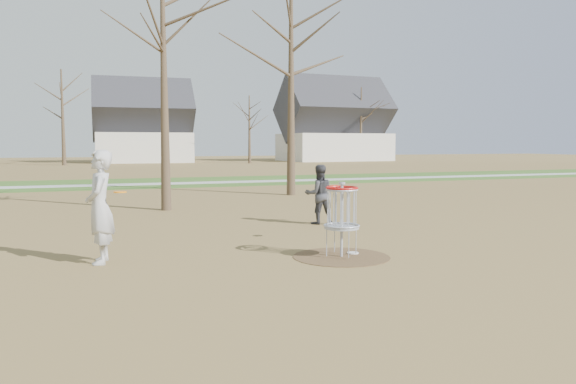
{
  "coord_description": "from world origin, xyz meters",
  "views": [
    {
      "loc": [
        -4.46,
        -9.26,
        2.1
      ],
      "look_at": [
        -0.5,
        1.5,
        1.1
      ],
      "focal_mm": 35.0,
      "sensor_mm": 36.0,
      "label": 1
    }
  ],
  "objects_px": {
    "player_throwing": "(319,194)",
    "disc_golf_basket": "(342,208)",
    "disc_grounded": "(353,253)",
    "player_standing": "(100,207)"
  },
  "relations": [
    {
      "from": "player_throwing",
      "to": "disc_golf_basket",
      "type": "relative_size",
      "value": 1.15
    },
    {
      "from": "player_throwing",
      "to": "disc_grounded",
      "type": "bearing_deg",
      "value": 82.61
    },
    {
      "from": "player_throwing",
      "to": "disc_grounded",
      "type": "relative_size",
      "value": 7.03
    },
    {
      "from": "player_standing",
      "to": "player_throwing",
      "type": "relative_size",
      "value": 1.28
    },
    {
      "from": "player_standing",
      "to": "disc_golf_basket",
      "type": "distance_m",
      "value": 4.3
    },
    {
      "from": "player_throwing",
      "to": "disc_golf_basket",
      "type": "distance_m",
      "value": 4.28
    },
    {
      "from": "player_standing",
      "to": "player_throwing",
      "type": "xyz_separation_m",
      "value": [
        5.49,
        3.1,
        -0.22
      ]
    },
    {
      "from": "disc_grounded",
      "to": "disc_golf_basket",
      "type": "relative_size",
      "value": 0.16
    },
    {
      "from": "disc_golf_basket",
      "to": "disc_grounded",
      "type": "bearing_deg",
      "value": 29.45
    },
    {
      "from": "disc_grounded",
      "to": "disc_golf_basket",
      "type": "height_order",
      "value": "disc_golf_basket"
    }
  ]
}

